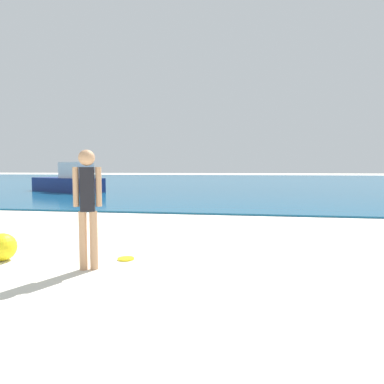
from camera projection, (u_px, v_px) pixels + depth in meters
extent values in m
cube|color=#14567F|center=(242.00, 180.00, 39.58)|extent=(160.00, 60.00, 0.06)
cylinder|color=tan|center=(83.00, 241.00, 4.64)|extent=(0.11, 0.11, 0.82)
cylinder|color=tan|center=(94.00, 240.00, 4.67)|extent=(0.11, 0.11, 0.82)
cube|color=black|center=(87.00, 189.00, 4.60)|extent=(0.22, 0.17, 0.61)
sphere|color=tan|center=(87.00, 158.00, 4.57)|extent=(0.22, 0.22, 0.22)
cylinder|color=tan|center=(76.00, 187.00, 4.58)|extent=(0.08, 0.08, 0.55)
cylinder|color=tan|center=(99.00, 187.00, 4.62)|extent=(0.08, 0.08, 0.55)
cylinder|color=yellow|center=(126.00, 259.00, 5.18)|extent=(0.26, 0.26, 0.03)
cube|color=navy|center=(67.00, 185.00, 19.66)|extent=(5.20, 3.73, 0.80)
cube|color=silver|center=(76.00, 170.00, 19.06)|extent=(2.12, 1.83, 0.90)
sphere|color=yellow|center=(2.00, 247.00, 5.11)|extent=(0.42, 0.42, 0.42)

